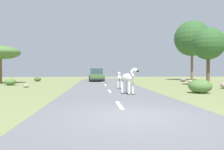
% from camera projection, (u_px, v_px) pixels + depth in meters
% --- Properties ---
extents(ground_plane, '(90.00, 90.00, 0.00)m').
position_uv_depth(ground_plane, '(133.00, 117.00, 6.67)').
color(ground_plane, olive).
extents(road, '(6.00, 64.00, 0.05)m').
position_uv_depth(road, '(127.00, 116.00, 6.65)').
color(road, slate).
rests_on(road, ground_plane).
extents(lane_markings, '(0.16, 56.00, 0.01)m').
position_uv_depth(lane_markings, '(132.00, 123.00, 5.66)').
color(lane_markings, silver).
rests_on(lane_markings, road).
extents(zebra_0, '(0.98, 1.59, 1.61)m').
position_uv_depth(zebra_0, '(128.00, 78.00, 12.56)').
color(zebra_0, silver).
rests_on(zebra_0, road).
extents(zebra_1, '(0.44, 1.44, 1.36)m').
position_uv_depth(zebra_1, '(119.00, 78.00, 16.54)').
color(zebra_1, silver).
rests_on(zebra_1, road).
extents(car_0, '(2.14, 4.40, 1.74)m').
position_uv_depth(car_0, '(96.00, 75.00, 28.98)').
color(car_0, '#476B38').
rests_on(car_0, road).
extents(car_1, '(2.12, 4.39, 1.74)m').
position_uv_depth(car_1, '(96.00, 75.00, 34.63)').
color(car_1, white).
rests_on(car_1, road).
extents(tree_0, '(4.33, 4.33, 4.32)m').
position_uv_depth(tree_0, '(0.00, 53.00, 24.05)').
color(tree_0, brown).
rests_on(tree_0, ground_plane).
extents(tree_2, '(3.07, 3.07, 5.61)m').
position_uv_depth(tree_2, '(208.00, 44.00, 20.25)').
color(tree_2, brown).
rests_on(tree_2, ground_plane).
extents(tree_3, '(5.29, 5.29, 8.99)m').
position_uv_depth(tree_3, '(192.00, 38.00, 31.78)').
color(tree_3, brown).
rests_on(tree_3, ground_plane).
extents(bush_1, '(1.50, 1.35, 0.90)m').
position_uv_depth(bush_1, '(200.00, 86.00, 13.76)').
color(bush_1, '#4C7038').
rests_on(bush_1, ground_plane).
extents(bush_2, '(0.96, 0.87, 0.58)m').
position_uv_depth(bush_2, '(38.00, 79.00, 29.25)').
color(bush_2, '#425B2D').
rests_on(bush_2, ground_plane).
extents(bush_4, '(1.14, 1.02, 0.68)m').
position_uv_depth(bush_4, '(10.00, 82.00, 21.20)').
color(bush_4, '#4C7038').
rests_on(bush_4, ground_plane).
extents(rock_2, '(0.81, 0.65, 0.50)m').
position_uv_depth(rock_2, '(183.00, 80.00, 28.35)').
color(rock_2, gray).
rests_on(rock_2, ground_plane).
extents(rock_3, '(0.50, 0.35, 0.30)m').
position_uv_depth(rock_3, '(26.00, 86.00, 18.30)').
color(rock_3, gray).
rests_on(rock_3, ground_plane).
extents(rock_4, '(0.53, 0.54, 0.31)m').
position_uv_depth(rock_4, '(190.00, 81.00, 26.63)').
color(rock_4, '#A89E8C').
rests_on(rock_4, ground_plane).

